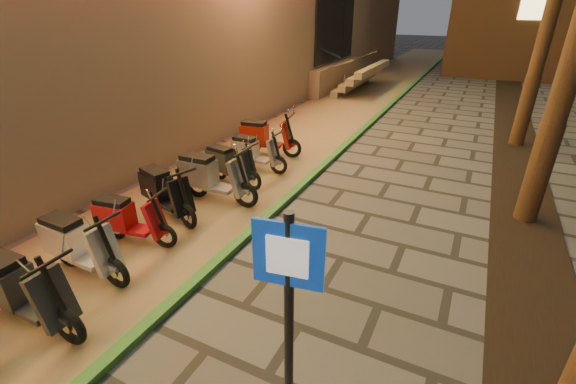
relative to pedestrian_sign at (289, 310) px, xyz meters
The scene contains 12 objects.
parking_strip 9.80m from the pedestrian_sign, 114.08° to the left, with size 3.40×60.00×0.01m, color #8C7251.
green_curb 9.24m from the pedestrian_sign, 104.27° to the left, with size 0.18×60.00×0.10m, color #2D712A.
planting_strip 4.72m from the pedestrian_sign, 59.49° to the left, with size 1.20×40.00×0.02m, color black.
pedestrian_sign is the anchor object (origin of this frame).
scooter_6 3.86m from the pedestrian_sign, behind, with size 1.74×0.61×1.23m.
scooter_7 4.24m from the pedestrian_sign, 167.66° to the left, with size 1.64×0.58×1.16m.
scooter_8 4.55m from the pedestrian_sign, 155.45° to the left, with size 1.50×0.65×1.05m.
scooter_9 5.15m from the pedestrian_sign, 145.15° to the left, with size 1.63×0.85×1.16m.
scooter_10 5.40m from the pedestrian_sign, 134.43° to the left, with size 1.79×0.63×1.26m.
scooter_11 6.21m from the pedestrian_sign, 129.48° to the left, with size 1.53×0.62×1.07m.
scooter_12 6.92m from the pedestrian_sign, 123.78° to the left, with size 1.50×0.53×1.07m.
scooter_13 7.92m from the pedestrian_sign, 121.36° to the left, with size 1.72×0.74×1.21m.
Camera 1 is at (2.37, -0.90, 3.74)m, focal length 24.00 mm.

